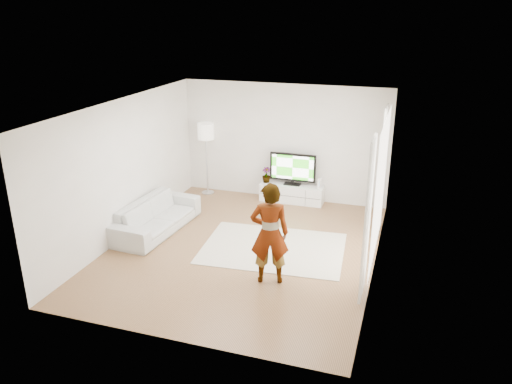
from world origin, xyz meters
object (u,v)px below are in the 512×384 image
(rug, at_px, (273,248))
(floor_lamp, at_px, (206,134))
(sofa, at_px, (157,216))
(media_console, at_px, (292,193))
(television, at_px, (293,168))
(player, at_px, (270,233))

(rug, bearing_deg, floor_lamp, 134.44)
(sofa, bearing_deg, floor_lamp, 1.49)
(media_console, relative_size, television, 1.37)
(player, bearing_deg, floor_lamp, -70.83)
(floor_lamp, bearing_deg, media_console, 1.70)
(television, distance_m, floor_lamp, 2.29)
(television, height_order, floor_lamp, floor_lamp)
(rug, bearing_deg, television, 95.97)
(rug, relative_size, floor_lamp, 1.51)
(rug, xyz_separation_m, player, (0.28, -1.21, 0.90))
(media_console, relative_size, player, 0.86)
(media_console, distance_m, floor_lamp, 2.55)
(media_console, relative_size, rug, 0.56)
(media_console, xyz_separation_m, rug, (0.27, -2.57, -0.21))
(television, relative_size, player, 0.62)
(sofa, height_order, floor_lamp, floor_lamp)
(sofa, bearing_deg, rug, -87.34)
(media_console, relative_size, floor_lamp, 0.85)
(television, xyz_separation_m, sofa, (-2.29, -2.53, -0.52))
(player, bearing_deg, television, -98.93)
(media_console, distance_m, sofa, 3.40)
(television, height_order, player, player)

